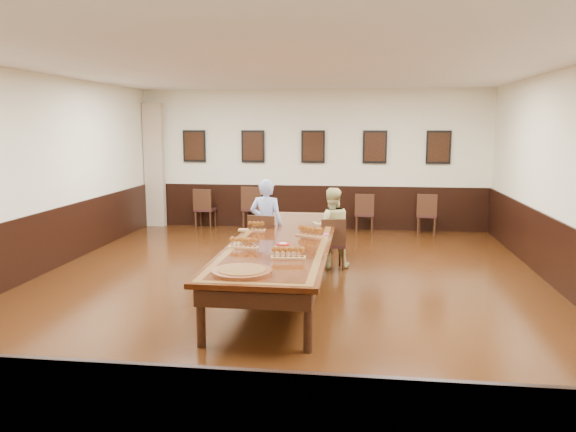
# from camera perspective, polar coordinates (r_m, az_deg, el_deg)

# --- Properties ---
(floor) EXTENTS (8.00, 10.00, 0.02)m
(floor) POSITION_cam_1_polar(r_m,az_deg,el_deg) (8.36, -0.45, -7.40)
(floor) COLOR black
(floor) RESTS_ON ground
(ceiling) EXTENTS (8.00, 10.00, 0.02)m
(ceiling) POSITION_cam_1_polar(r_m,az_deg,el_deg) (8.06, -0.48, 15.13)
(ceiling) COLOR white
(ceiling) RESTS_ON floor
(wall_back) EXTENTS (8.00, 0.02, 3.20)m
(wall_back) POSITION_cam_1_polar(r_m,az_deg,el_deg) (13.02, 2.58, 5.75)
(wall_back) COLOR #F4EFCC
(wall_back) RESTS_ON floor
(wall_front) EXTENTS (8.00, 0.02, 3.20)m
(wall_front) POSITION_cam_1_polar(r_m,az_deg,el_deg) (3.22, -12.81, -4.93)
(wall_front) COLOR #F4EFCC
(wall_front) RESTS_ON floor
(wall_left) EXTENTS (0.02, 10.00, 3.20)m
(wall_left) POSITION_cam_1_polar(r_m,az_deg,el_deg) (9.47, -25.32, 3.61)
(wall_left) COLOR #F4EFCC
(wall_left) RESTS_ON floor
(chair_man) EXTENTS (0.50, 0.53, 0.95)m
(chair_man) POSITION_cam_1_polar(r_m,az_deg,el_deg) (9.25, -2.37, -2.68)
(chair_man) COLOR black
(chair_man) RESTS_ON floor
(chair_woman) EXTENTS (0.48, 0.51, 0.87)m
(chair_woman) POSITION_cam_1_polar(r_m,az_deg,el_deg) (9.41, 4.47, -2.76)
(chair_woman) COLOR black
(chair_woman) RESTS_ON floor
(spare_chair_a) EXTENTS (0.46, 0.50, 0.93)m
(spare_chair_a) POSITION_cam_1_polar(r_m,az_deg,el_deg) (13.28, -8.41, 0.80)
(spare_chair_a) COLOR black
(spare_chair_a) RESTS_ON floor
(spare_chair_b) EXTENTS (0.50, 0.54, 1.00)m
(spare_chair_b) POSITION_cam_1_polar(r_m,az_deg,el_deg) (13.05, -3.53, 0.88)
(spare_chair_b) COLOR black
(spare_chair_b) RESTS_ON floor
(spare_chair_c) EXTENTS (0.44, 0.47, 0.89)m
(spare_chair_c) POSITION_cam_1_polar(r_m,az_deg,el_deg) (12.65, 7.80, 0.31)
(spare_chair_c) COLOR black
(spare_chair_c) RESTS_ON floor
(spare_chair_d) EXTENTS (0.51, 0.54, 0.91)m
(spare_chair_d) POSITION_cam_1_polar(r_m,az_deg,el_deg) (12.69, 13.99, 0.20)
(spare_chair_d) COLOR black
(spare_chair_d) RESTS_ON floor
(person_man) EXTENTS (0.59, 0.43, 1.52)m
(person_man) POSITION_cam_1_polar(r_m,az_deg,el_deg) (9.29, -2.21, -0.85)
(person_man) COLOR #5578D6
(person_man) RESTS_ON floor
(person_woman) EXTENTS (0.76, 0.64, 1.35)m
(person_woman) POSITION_cam_1_polar(r_m,az_deg,el_deg) (9.45, 4.41, -1.20)
(person_woman) COLOR #DBD388
(person_woman) RESTS_ON floor
(pink_phone) EXTENTS (0.08, 0.16, 0.01)m
(pink_phone) POSITION_cam_1_polar(r_m,az_deg,el_deg) (8.45, 3.90, -1.88)
(pink_phone) COLOR #D0456A
(pink_phone) RESTS_ON conference_table
(curtain) EXTENTS (0.45, 0.18, 2.90)m
(curtain) POSITION_cam_1_polar(r_m,az_deg,el_deg) (13.68, -13.42, 5.04)
(curtain) COLOR tan
(curtain) RESTS_ON floor
(wainscoting) EXTENTS (8.00, 10.00, 1.00)m
(wainscoting) POSITION_cam_1_polar(r_m,az_deg,el_deg) (8.23, -0.45, -3.99)
(wainscoting) COLOR black
(wainscoting) RESTS_ON floor
(conference_table) EXTENTS (1.40, 5.00, 0.76)m
(conference_table) POSITION_cam_1_polar(r_m,az_deg,el_deg) (8.20, -0.45, -3.23)
(conference_table) COLOR black
(conference_table) RESTS_ON floor
(posters) EXTENTS (6.14, 0.04, 0.74)m
(posters) POSITION_cam_1_polar(r_m,az_deg,el_deg) (12.93, 2.56, 7.06)
(posters) COLOR black
(posters) RESTS_ON wall_back
(flight_a) EXTENTS (0.42, 0.14, 0.16)m
(flight_a) POSITION_cam_1_polar(r_m,az_deg,el_deg) (8.74, -3.53, -1.06)
(flight_a) COLOR #A07143
(flight_a) RESTS_ON conference_table
(flight_b) EXTENTS (0.44, 0.32, 0.16)m
(flight_b) POSITION_cam_1_polar(r_m,az_deg,el_deg) (8.28, 2.24, -1.61)
(flight_b) COLOR #A07143
(flight_b) RESTS_ON conference_table
(flight_c) EXTENTS (0.42, 0.17, 0.15)m
(flight_c) POSITION_cam_1_polar(r_m,az_deg,el_deg) (7.53, -4.55, -2.75)
(flight_c) COLOR #A07143
(flight_c) RESTS_ON conference_table
(flight_d) EXTENTS (0.44, 0.17, 0.16)m
(flight_d) POSITION_cam_1_polar(r_m,az_deg,el_deg) (6.91, 0.03, -3.77)
(flight_d) COLOR #A07143
(flight_d) RESTS_ON conference_table
(red_plate_grp) EXTENTS (0.19, 0.19, 0.02)m
(red_plate_grp) POSITION_cam_1_polar(r_m,az_deg,el_deg) (7.74, -0.49, -2.86)
(red_plate_grp) COLOR red
(red_plate_grp) RESTS_ON conference_table
(carved_platter) EXTENTS (0.81, 0.81, 0.05)m
(carved_platter) POSITION_cam_1_polar(r_m,az_deg,el_deg) (6.26, -4.73, -5.65)
(carved_platter) COLOR #5F2813
(carved_platter) RESTS_ON conference_table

